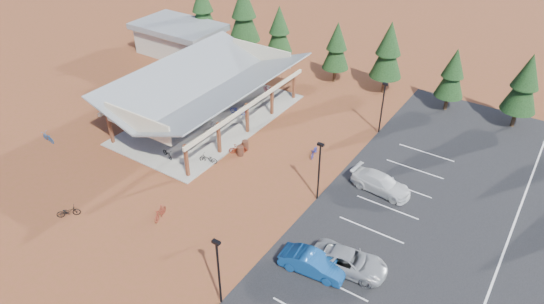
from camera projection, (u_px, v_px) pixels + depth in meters
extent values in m
plane|color=brown|center=(251.00, 190.00, 38.92)|extent=(140.00, 140.00, 0.00)
cube|color=black|center=(500.00, 261.00, 32.46)|extent=(27.00, 44.00, 0.04)
cube|color=gray|center=(210.00, 119.00, 48.34)|extent=(10.60, 18.60, 0.10)
cube|color=#5F2A1B|center=(110.00, 128.00, 43.79)|extent=(0.25, 0.25, 3.00)
cube|color=#5F2A1B|center=(144.00, 109.00, 46.69)|extent=(0.25, 0.25, 3.00)
cube|color=#5F2A1B|center=(175.00, 93.00, 49.59)|extent=(0.25, 0.25, 3.00)
cube|color=#5F2A1B|center=(201.00, 78.00, 52.49)|extent=(0.25, 0.25, 3.00)
cube|color=#5F2A1B|center=(225.00, 65.00, 55.40)|extent=(0.25, 0.25, 3.00)
cube|color=#5F2A1B|center=(186.00, 160.00, 39.55)|extent=(0.25, 0.25, 3.00)
cube|color=#5F2A1B|center=(219.00, 138.00, 42.45)|extent=(0.25, 0.25, 3.00)
cube|color=#5F2A1B|center=(247.00, 118.00, 45.35)|extent=(0.25, 0.25, 3.00)
cube|color=#5F2A1B|center=(272.00, 100.00, 48.26)|extent=(0.25, 0.25, 3.00)
cube|color=#5F2A1B|center=(294.00, 85.00, 51.16)|extent=(0.25, 0.25, 3.00)
cube|color=beige|center=(170.00, 79.00, 48.94)|extent=(0.22, 18.00, 0.35)
cube|color=beige|center=(250.00, 105.00, 44.33)|extent=(0.22, 18.00, 0.35)
cube|color=slate|center=(185.00, 75.00, 47.47)|extent=(5.85, 19.40, 2.13)
cube|color=slate|center=(232.00, 90.00, 44.80)|extent=(5.85, 19.40, 2.13)
cube|color=beige|center=(137.00, 123.00, 39.97)|extent=(7.50, 0.15, 1.80)
cube|color=beige|center=(261.00, 53.00, 52.41)|extent=(7.50, 0.15, 1.80)
cube|color=#ADA593|center=(180.00, 42.00, 61.52)|extent=(10.00, 6.00, 3.20)
cube|color=slate|center=(178.00, 27.00, 60.44)|extent=(11.00, 7.00, 0.70)
cylinder|color=black|center=(219.00, 274.00, 28.31)|extent=(0.14, 0.14, 5.00)
cube|color=black|center=(216.00, 242.00, 26.89)|extent=(0.50, 0.25, 0.18)
cylinder|color=black|center=(319.00, 173.00, 36.61)|extent=(0.14, 0.14, 5.00)
cube|color=black|center=(321.00, 145.00, 35.19)|extent=(0.50, 0.25, 0.18)
cylinder|color=black|center=(382.00, 109.00, 44.90)|extent=(0.14, 0.14, 5.00)
cube|color=black|center=(385.00, 84.00, 43.48)|extent=(0.50, 0.25, 0.18)
cylinder|color=#462519|center=(240.00, 151.00, 42.79)|extent=(0.60, 0.60, 0.90)
cylinder|color=#462519|center=(245.00, 145.00, 43.52)|extent=(0.60, 0.60, 0.90)
cylinder|color=#382314|center=(205.00, 38.00, 64.16)|extent=(0.36, 0.36, 2.01)
cone|color=black|center=(203.00, 13.00, 62.26)|extent=(3.54, 3.54, 4.82)
cylinder|color=#382314|center=(245.00, 48.00, 61.00)|extent=(0.36, 0.36, 2.22)
cone|color=black|center=(244.00, 19.00, 58.90)|extent=(3.91, 3.91, 5.34)
cone|color=black|center=(243.00, 0.00, 57.66)|extent=(3.02, 3.02, 4.00)
cylinder|color=#382314|center=(279.00, 58.00, 58.81)|extent=(0.36, 0.36, 1.79)
cone|color=black|center=(279.00, 34.00, 57.11)|extent=(3.15, 3.15, 4.30)
cone|color=black|center=(279.00, 19.00, 56.12)|extent=(2.44, 2.44, 3.22)
cylinder|color=#382314|center=(334.00, 74.00, 55.10)|extent=(0.36, 0.36, 1.70)
cone|color=black|center=(336.00, 50.00, 53.49)|extent=(2.99, 2.99, 4.07)
cone|color=black|center=(338.00, 36.00, 52.54)|extent=(2.31, 2.31, 3.06)
cylinder|color=#382314|center=(384.00, 84.00, 52.76)|extent=(0.36, 0.36, 1.94)
cone|color=black|center=(388.00, 56.00, 50.92)|extent=(3.42, 3.42, 4.66)
cone|color=black|center=(390.00, 38.00, 49.84)|extent=(2.64, 2.64, 3.49)
cylinder|color=#382314|center=(446.00, 102.00, 49.56)|extent=(0.36, 0.36, 1.62)
cone|color=black|center=(452.00, 78.00, 48.02)|extent=(2.86, 2.86, 3.89)
cone|color=black|center=(455.00, 63.00, 47.12)|extent=(2.21, 2.21, 2.92)
cylinder|color=#382314|center=(514.00, 118.00, 46.67)|extent=(0.36, 0.36, 1.83)
cone|color=black|center=(523.00, 89.00, 44.93)|extent=(3.23, 3.23, 4.40)
cone|color=black|center=(529.00, 71.00, 43.91)|extent=(2.49, 2.49, 3.30)
imported|color=black|center=(147.00, 128.00, 45.82)|extent=(1.74, 1.08, 0.86)
imported|color=gray|center=(163.00, 118.00, 47.17)|extent=(1.88, 0.78, 1.10)
imported|color=navy|center=(210.00, 95.00, 51.55)|extent=(1.82, 0.74, 0.94)
imported|color=maroon|center=(220.00, 86.00, 53.24)|extent=(1.76, 0.75, 1.02)
imported|color=black|center=(167.00, 154.00, 42.34)|extent=(1.63, 0.99, 0.81)
imported|color=#92969B|center=(215.00, 124.00, 46.43)|extent=(1.58, 0.45, 0.95)
imported|color=navy|center=(238.00, 110.00, 48.77)|extent=(1.77, 0.88, 0.89)
imported|color=maroon|center=(268.00, 89.00, 52.53)|extent=(1.69, 0.95, 0.98)
imported|color=#245898|center=(48.00, 137.00, 44.62)|extent=(1.86, 0.82, 0.95)
imported|color=maroon|center=(160.00, 213.00, 35.83)|extent=(0.94, 1.76, 1.02)
imported|color=black|center=(68.00, 211.00, 36.03)|extent=(1.56, 1.68, 0.90)
imported|color=#262F9C|center=(314.00, 152.00, 42.69)|extent=(1.00, 1.81, 0.90)
imported|color=maroon|center=(238.00, 149.00, 43.02)|extent=(1.52, 1.36, 0.96)
imported|color=black|center=(208.00, 159.00, 41.80)|extent=(1.74, 1.02, 0.86)
imported|color=navy|center=(313.00, 263.00, 31.32)|extent=(4.56, 2.04, 1.45)
imported|color=#96999D|center=(349.00, 261.00, 31.51)|extent=(5.24, 2.90, 1.39)
imported|color=silver|center=(381.00, 183.00, 38.39)|extent=(5.04, 2.43, 1.42)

